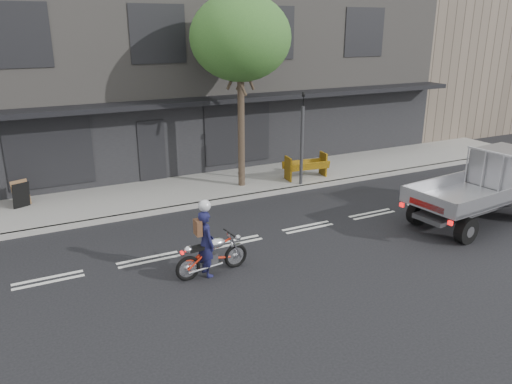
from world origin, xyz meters
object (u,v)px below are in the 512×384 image
object	(u,v)px
construction_barrier	(309,167)
street_tree	(240,38)
rider	(206,243)
traffic_light_pole	(302,144)
motorcycle	(212,254)
flatbed_ute	(500,178)
sandwich_board	(21,195)

from	to	relation	value
construction_barrier	street_tree	bearing A→B (deg)	168.91
rider	traffic_light_pole	bearing A→B (deg)	-54.44
street_tree	rider	xyz separation A→B (m)	(-3.55, -5.60, -4.46)
rider	construction_barrier	size ratio (longest dim) A/B	0.97
traffic_light_pole	motorcycle	size ratio (longest dim) A/B	1.84
traffic_light_pole	flatbed_ute	size ratio (longest dim) A/B	0.73
motorcycle	flatbed_ute	xyz separation A→B (m)	(9.39, -0.39, 0.72)
traffic_light_pole	sandwich_board	distance (m)	9.51
street_tree	sandwich_board	xyz separation A→B (m)	(-7.28, 0.96, -4.71)
street_tree	traffic_light_pole	xyz separation A→B (m)	(2.00, -0.85, -3.63)
traffic_light_pole	sandwich_board	world-z (taller)	traffic_light_pole
motorcycle	construction_barrier	size ratio (longest dim) A/B	1.13
flatbed_ute	sandwich_board	xyz separation A→B (m)	(-13.27, 6.95, -0.65)
traffic_light_pole	construction_barrier	size ratio (longest dim) A/B	2.08
street_tree	motorcycle	world-z (taller)	street_tree
traffic_light_pole	street_tree	bearing A→B (deg)	156.97
motorcycle	flatbed_ute	world-z (taller)	flatbed_ute
motorcycle	flatbed_ute	size ratio (longest dim) A/B	0.40
rider	motorcycle	bearing A→B (deg)	-95.00
traffic_light_pole	construction_barrier	world-z (taller)	traffic_light_pole
traffic_light_pole	motorcycle	world-z (taller)	traffic_light_pole
rider	sandwich_board	xyz separation A→B (m)	(-3.73, 6.56, -0.24)
construction_barrier	sandwich_board	bearing A→B (deg)	171.55
street_tree	sandwich_board	distance (m)	8.72
street_tree	motorcycle	bearing A→B (deg)	-121.24
sandwich_board	street_tree	bearing A→B (deg)	-28.83
traffic_light_pole	rider	xyz separation A→B (m)	(-5.55, -4.75, -0.84)
street_tree	traffic_light_pole	distance (m)	4.23
street_tree	motorcycle	size ratio (longest dim) A/B	3.54
flatbed_ute	sandwich_board	size ratio (longest dim) A/B	5.66
street_tree	construction_barrier	bearing A→B (deg)	-11.09
rider	sandwich_board	world-z (taller)	rider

